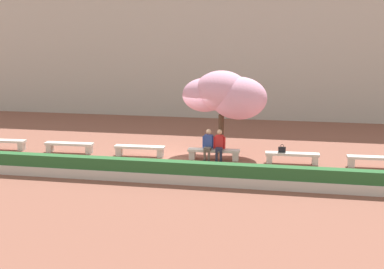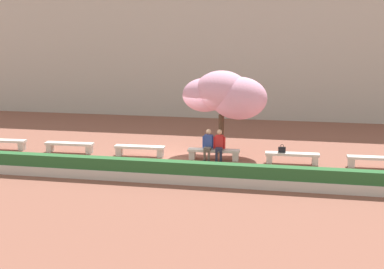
{
  "view_description": "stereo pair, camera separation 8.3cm",
  "coord_description": "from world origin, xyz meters",
  "px_view_note": "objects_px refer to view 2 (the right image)",
  "views": [
    {
      "loc": [
        4.94,
        -21.44,
        5.57
      ],
      "look_at": [
        0.64,
        0.2,
        1.0
      ],
      "focal_mm": 50.0,
      "sensor_mm": 36.0,
      "label": 1
    },
    {
      "loc": [
        5.02,
        -21.42,
        5.57
      ],
      "look_at": [
        0.64,
        0.2,
        1.0
      ],
      "focal_mm": 50.0,
      "sensor_mm": 36.0,
      "label": 2
    }
  ],
  "objects_px": {
    "person_seated_right": "(219,144)",
    "cherry_tree_main": "(225,95)",
    "stone_bench_far_east": "(375,160)",
    "person_seated_left": "(208,144)",
    "stone_bench_center": "(140,149)",
    "stone_bench_near_east": "(214,152)",
    "stone_bench_east_end": "(292,156)",
    "stone_bench_near_west": "(69,146)",
    "stone_bench_west_end": "(3,142)",
    "handbag": "(282,149)"
  },
  "relations": [
    {
      "from": "stone_bench_east_end",
      "to": "cherry_tree_main",
      "type": "xyz_separation_m",
      "value": [
        -2.97,
        1.29,
        2.27
      ]
    },
    {
      "from": "stone_bench_near_east",
      "to": "person_seated_left",
      "type": "bearing_deg",
      "value": -166.9
    },
    {
      "from": "stone_bench_east_end",
      "to": "cherry_tree_main",
      "type": "height_order",
      "value": "cherry_tree_main"
    },
    {
      "from": "stone_bench_center",
      "to": "stone_bench_east_end",
      "type": "xyz_separation_m",
      "value": [
        6.45,
        0.0,
        0.0
      ]
    },
    {
      "from": "stone_bench_near_east",
      "to": "cherry_tree_main",
      "type": "xyz_separation_m",
      "value": [
        0.25,
        1.29,
        2.27
      ]
    },
    {
      "from": "person_seated_left",
      "to": "stone_bench_center",
      "type": "bearing_deg",
      "value": 178.98
    },
    {
      "from": "stone_bench_near_east",
      "to": "person_seated_right",
      "type": "height_order",
      "value": "person_seated_right"
    },
    {
      "from": "stone_bench_center",
      "to": "person_seated_left",
      "type": "distance_m",
      "value": 3.02
    },
    {
      "from": "stone_bench_far_east",
      "to": "stone_bench_near_east",
      "type": "bearing_deg",
      "value": -180.0
    },
    {
      "from": "stone_bench_far_east",
      "to": "cherry_tree_main",
      "type": "bearing_deg",
      "value": 168.27
    },
    {
      "from": "handbag",
      "to": "stone_bench_near_west",
      "type": "bearing_deg",
      "value": -179.95
    },
    {
      "from": "stone_bench_center",
      "to": "stone_bench_far_east",
      "type": "height_order",
      "value": "same"
    },
    {
      "from": "stone_bench_west_end",
      "to": "stone_bench_near_west",
      "type": "height_order",
      "value": "same"
    },
    {
      "from": "stone_bench_near_west",
      "to": "stone_bench_far_east",
      "type": "distance_m",
      "value": 12.89
    },
    {
      "from": "stone_bench_west_end",
      "to": "cherry_tree_main",
      "type": "distance_m",
      "value": 10.26
    },
    {
      "from": "stone_bench_near_west",
      "to": "stone_bench_center",
      "type": "bearing_deg",
      "value": 0.0
    },
    {
      "from": "stone_bench_west_end",
      "to": "person_seated_left",
      "type": "height_order",
      "value": "person_seated_left"
    },
    {
      "from": "stone_bench_far_east",
      "to": "handbag",
      "type": "relative_size",
      "value": 6.43
    },
    {
      "from": "stone_bench_far_east",
      "to": "cherry_tree_main",
      "type": "height_order",
      "value": "cherry_tree_main"
    },
    {
      "from": "stone_bench_east_end",
      "to": "handbag",
      "type": "relative_size",
      "value": 6.43
    },
    {
      "from": "stone_bench_far_east",
      "to": "person_seated_left",
      "type": "bearing_deg",
      "value": -179.54
    },
    {
      "from": "stone_bench_west_end",
      "to": "handbag",
      "type": "height_order",
      "value": "handbag"
    },
    {
      "from": "stone_bench_west_end",
      "to": "handbag",
      "type": "relative_size",
      "value": 6.43
    },
    {
      "from": "stone_bench_west_end",
      "to": "person_seated_right",
      "type": "relative_size",
      "value": 1.69
    },
    {
      "from": "stone_bench_far_east",
      "to": "person_seated_left",
      "type": "xyz_separation_m",
      "value": [
        -6.68,
        -0.05,
        0.39
      ]
    },
    {
      "from": "stone_bench_center",
      "to": "cherry_tree_main",
      "type": "bearing_deg",
      "value": 20.33
    },
    {
      "from": "stone_bench_east_end",
      "to": "person_seated_left",
      "type": "height_order",
      "value": "person_seated_left"
    },
    {
      "from": "cherry_tree_main",
      "to": "stone_bench_east_end",
      "type": "bearing_deg",
      "value": -23.4
    },
    {
      "from": "person_seated_right",
      "to": "cherry_tree_main",
      "type": "height_order",
      "value": "cherry_tree_main"
    },
    {
      "from": "stone_bench_center",
      "to": "handbag",
      "type": "xyz_separation_m",
      "value": [
        6.03,
        0.01,
        0.27
      ]
    },
    {
      "from": "person_seated_right",
      "to": "handbag",
      "type": "height_order",
      "value": "person_seated_right"
    },
    {
      "from": "person_seated_right",
      "to": "handbag",
      "type": "relative_size",
      "value": 3.81
    },
    {
      "from": "stone_bench_center",
      "to": "person_seated_left",
      "type": "relative_size",
      "value": 1.69
    },
    {
      "from": "person_seated_right",
      "to": "cherry_tree_main",
      "type": "relative_size",
      "value": 0.35
    },
    {
      "from": "stone_bench_west_end",
      "to": "stone_bench_far_east",
      "type": "relative_size",
      "value": 1.0
    },
    {
      "from": "stone_bench_center",
      "to": "stone_bench_near_east",
      "type": "bearing_deg",
      "value": 0.0
    },
    {
      "from": "person_seated_left",
      "to": "person_seated_right",
      "type": "relative_size",
      "value": 1.0
    },
    {
      "from": "stone_bench_near_west",
      "to": "person_seated_left",
      "type": "bearing_deg",
      "value": -0.49
    },
    {
      "from": "stone_bench_near_west",
      "to": "stone_bench_west_end",
      "type": "bearing_deg",
      "value": -180.0
    },
    {
      "from": "stone_bench_center",
      "to": "cherry_tree_main",
      "type": "distance_m",
      "value": 4.34
    },
    {
      "from": "person_seated_left",
      "to": "cherry_tree_main",
      "type": "distance_m",
      "value": 2.36
    },
    {
      "from": "stone_bench_east_end",
      "to": "person_seated_right",
      "type": "height_order",
      "value": "person_seated_right"
    },
    {
      "from": "person_seated_right",
      "to": "cherry_tree_main",
      "type": "distance_m",
      "value": 2.31
    },
    {
      "from": "stone_bench_near_west",
      "to": "stone_bench_east_end",
      "type": "xyz_separation_m",
      "value": [
        9.67,
        0.0,
        0.0
      ]
    },
    {
      "from": "stone_bench_center",
      "to": "stone_bench_east_end",
      "type": "bearing_deg",
      "value": 0.0
    },
    {
      "from": "stone_bench_east_end",
      "to": "handbag",
      "type": "bearing_deg",
      "value": 178.88
    },
    {
      "from": "cherry_tree_main",
      "to": "stone_bench_near_west",
      "type": "bearing_deg",
      "value": -169.12
    },
    {
      "from": "stone_bench_center",
      "to": "stone_bench_near_east",
      "type": "relative_size",
      "value": 1.0
    },
    {
      "from": "stone_bench_near_west",
      "to": "cherry_tree_main",
      "type": "bearing_deg",
      "value": 10.88
    },
    {
      "from": "stone_bench_west_end",
      "to": "stone_bench_east_end",
      "type": "xyz_separation_m",
      "value": [
        12.89,
        0.0,
        0.0
      ]
    }
  ]
}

